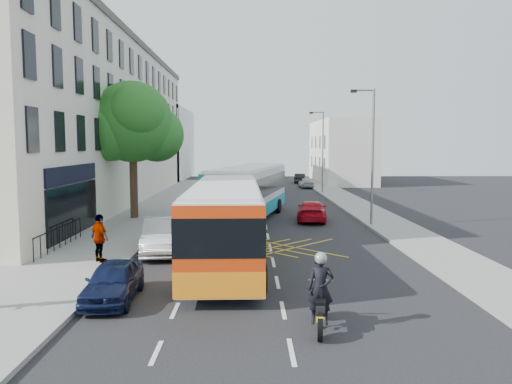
{
  "coord_description": "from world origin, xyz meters",
  "views": [
    {
      "loc": [
        -1.0,
        -17.37,
        4.89
      ],
      "look_at": [
        -0.61,
        10.93,
        2.2
      ],
      "focal_mm": 35.0,
      "sensor_mm": 36.0,
      "label": 1
    }
  ],
  "objects_px": {
    "distant_car_silver": "(306,183)",
    "pedestrian_far": "(100,238)",
    "bus_mid": "(249,192)",
    "distant_car_dark": "(300,178)",
    "distant_car_grey": "(244,182)",
    "bus_near": "(226,222)",
    "lamp_far": "(322,147)",
    "red_hatchback": "(312,211)",
    "lamp_near": "(371,149)",
    "street_tree": "(132,123)",
    "bus_far": "(253,180)",
    "motorbike": "(320,293)",
    "parked_car_silver": "(163,235)",
    "parked_car_blue": "(113,281)"
  },
  "relations": [
    {
      "from": "lamp_near",
      "to": "lamp_far",
      "type": "bearing_deg",
      "value": 90.0
    },
    {
      "from": "parked_car_silver",
      "to": "distant_car_silver",
      "type": "distance_m",
      "value": 35.42
    },
    {
      "from": "red_hatchback",
      "to": "distant_car_grey",
      "type": "height_order",
      "value": "red_hatchback"
    },
    {
      "from": "distant_car_grey",
      "to": "distant_car_dark",
      "type": "height_order",
      "value": "distant_car_grey"
    },
    {
      "from": "parked_car_blue",
      "to": "distant_car_silver",
      "type": "bearing_deg",
      "value": 73.76
    },
    {
      "from": "bus_far",
      "to": "pedestrian_far",
      "type": "bearing_deg",
      "value": -102.48
    },
    {
      "from": "bus_mid",
      "to": "pedestrian_far",
      "type": "bearing_deg",
      "value": -102.64
    },
    {
      "from": "bus_near",
      "to": "parked_car_blue",
      "type": "height_order",
      "value": "bus_near"
    },
    {
      "from": "distant_car_grey",
      "to": "distant_car_silver",
      "type": "relative_size",
      "value": 1.34
    },
    {
      "from": "street_tree",
      "to": "red_hatchback",
      "type": "xyz_separation_m",
      "value": [
        11.55,
        -0.63,
        -5.63
      ]
    },
    {
      "from": "lamp_far",
      "to": "distant_car_grey",
      "type": "distance_m",
      "value": 10.94
    },
    {
      "from": "street_tree",
      "to": "red_hatchback",
      "type": "relative_size",
      "value": 1.94
    },
    {
      "from": "bus_mid",
      "to": "distant_car_grey",
      "type": "xyz_separation_m",
      "value": [
        -0.6,
        23.37,
        -1.17
      ]
    },
    {
      "from": "pedestrian_far",
      "to": "bus_mid",
      "type": "bearing_deg",
      "value": -72.4
    },
    {
      "from": "street_tree",
      "to": "bus_mid",
      "type": "relative_size",
      "value": 0.7
    },
    {
      "from": "red_hatchback",
      "to": "bus_far",
      "type": "bearing_deg",
      "value": -70.07
    },
    {
      "from": "lamp_far",
      "to": "pedestrian_far",
      "type": "relative_size",
      "value": 4.09
    },
    {
      "from": "red_hatchback",
      "to": "pedestrian_far",
      "type": "xyz_separation_m",
      "value": [
        -10.08,
        -11.75,
        0.47
      ]
    },
    {
      "from": "distant_car_grey",
      "to": "pedestrian_far",
      "type": "bearing_deg",
      "value": -99.26
    },
    {
      "from": "bus_near",
      "to": "parked_car_blue",
      "type": "distance_m",
      "value": 5.85
    },
    {
      "from": "distant_car_silver",
      "to": "lamp_far",
      "type": "bearing_deg",
      "value": 91.71
    },
    {
      "from": "distant_car_grey",
      "to": "pedestrian_far",
      "type": "xyz_separation_m",
      "value": [
        -5.44,
        -35.97,
        0.47
      ]
    },
    {
      "from": "bus_near",
      "to": "distant_car_dark",
      "type": "distance_m",
      "value": 43.95
    },
    {
      "from": "lamp_near",
      "to": "street_tree",
      "type": "bearing_deg",
      "value": 168.6
    },
    {
      "from": "red_hatchback",
      "to": "distant_car_dark",
      "type": "xyz_separation_m",
      "value": [
        2.46,
        31.64,
        -0.04
      ]
    },
    {
      "from": "bus_mid",
      "to": "parked_car_silver",
      "type": "height_order",
      "value": "bus_mid"
    },
    {
      "from": "red_hatchback",
      "to": "motorbike",
      "type": "bearing_deg",
      "value": 91.16
    },
    {
      "from": "street_tree",
      "to": "motorbike",
      "type": "height_order",
      "value": "street_tree"
    },
    {
      "from": "distant_car_silver",
      "to": "pedestrian_far",
      "type": "bearing_deg",
      "value": 66.53
    },
    {
      "from": "street_tree",
      "to": "lamp_far",
      "type": "xyz_separation_m",
      "value": [
        14.71,
        17.03,
        -1.68
      ]
    },
    {
      "from": "bus_near",
      "to": "distant_car_grey",
      "type": "xyz_separation_m",
      "value": [
        0.35,
        35.88,
        -1.1
      ]
    },
    {
      "from": "bus_near",
      "to": "distant_car_dark",
      "type": "height_order",
      "value": "bus_near"
    },
    {
      "from": "bus_far",
      "to": "distant_car_grey",
      "type": "distance_m",
      "value": 7.35
    },
    {
      "from": "lamp_near",
      "to": "bus_near",
      "type": "relative_size",
      "value": 0.68
    },
    {
      "from": "bus_mid",
      "to": "red_hatchback",
      "type": "relative_size",
      "value": 2.79
    },
    {
      "from": "distant_car_dark",
      "to": "motorbike",
      "type": "bearing_deg",
      "value": 92.75
    },
    {
      "from": "bus_far",
      "to": "parked_car_silver",
      "type": "height_order",
      "value": "bus_far"
    },
    {
      "from": "bus_near",
      "to": "bus_mid",
      "type": "height_order",
      "value": "bus_mid"
    },
    {
      "from": "bus_far",
      "to": "red_hatchback",
      "type": "bearing_deg",
      "value": -77.68
    },
    {
      "from": "lamp_near",
      "to": "parked_car_blue",
      "type": "height_order",
      "value": "lamp_near"
    },
    {
      "from": "lamp_far",
      "to": "motorbike",
      "type": "relative_size",
      "value": 3.4
    },
    {
      "from": "bus_mid",
      "to": "distant_car_dark",
      "type": "bearing_deg",
      "value": 91.0
    },
    {
      "from": "motorbike",
      "to": "distant_car_silver",
      "type": "height_order",
      "value": "motorbike"
    },
    {
      "from": "distant_car_dark",
      "to": "distant_car_grey",
      "type": "bearing_deg",
      "value": 54.18
    },
    {
      "from": "parked_car_blue",
      "to": "distant_car_grey",
      "type": "relative_size",
      "value": 0.78
    },
    {
      "from": "red_hatchback",
      "to": "pedestrian_far",
      "type": "distance_m",
      "value": 15.49
    },
    {
      "from": "red_hatchback",
      "to": "distant_car_silver",
      "type": "relative_size",
      "value": 1.3
    },
    {
      "from": "lamp_far",
      "to": "red_hatchback",
      "type": "height_order",
      "value": "lamp_far"
    },
    {
      "from": "lamp_far",
      "to": "parked_car_blue",
      "type": "height_order",
      "value": "lamp_far"
    },
    {
      "from": "lamp_far",
      "to": "red_hatchback",
      "type": "relative_size",
      "value": 1.77
    }
  ]
}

